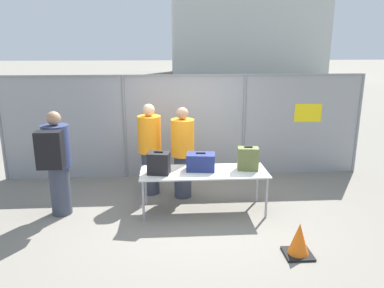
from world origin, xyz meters
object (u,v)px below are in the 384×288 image
at_px(inspection_table, 204,174).
at_px(utility_trailer, 238,133).
at_px(traffic_cone, 299,241).
at_px(suitcase_navy, 201,162).
at_px(security_worker_near, 183,152).
at_px(suitcase_black, 159,163).
at_px(suitcase_olive, 248,159).
at_px(security_worker_far, 150,148).
at_px(traveler_hooded, 56,160).

height_order(inspection_table, utility_trailer, inspection_table).
bearing_deg(traffic_cone, inspection_table, 127.85).
height_order(suitcase_navy, security_worker_near, security_worker_near).
height_order(suitcase_black, suitcase_olive, suitcase_olive).
relative_size(suitcase_navy, utility_trailer, 0.13).
relative_size(security_worker_far, traffic_cone, 3.68).
height_order(traveler_hooded, traffic_cone, traveler_hooded).
xyz_separation_m(traveler_hooded, security_worker_near, (2.11, 0.66, -0.09)).
relative_size(inspection_table, suitcase_navy, 4.19).
bearing_deg(traffic_cone, utility_trailer, 87.75).
xyz_separation_m(utility_trailer, traffic_cone, (-0.22, -5.63, -0.18)).
bearing_deg(security_worker_near, inspection_table, 102.35).
bearing_deg(security_worker_far, utility_trailer, -110.56).
xyz_separation_m(suitcase_black, security_worker_near, (0.43, 0.73, -0.02)).
bearing_deg(suitcase_black, security_worker_near, 59.67).
bearing_deg(traveler_hooded, suitcase_black, -6.96).
height_order(security_worker_far, traffic_cone, security_worker_far).
height_order(inspection_table, traveler_hooded, traveler_hooded).
xyz_separation_m(suitcase_olive, security_worker_near, (-1.09, 0.63, -0.04)).
bearing_deg(utility_trailer, suitcase_black, -117.08).
bearing_deg(utility_trailer, security_worker_far, -125.64).
relative_size(inspection_table, traffic_cone, 4.52).
height_order(suitcase_black, traveler_hooded, traveler_hooded).
bearing_deg(suitcase_navy, suitcase_black, -169.02).
height_order(suitcase_navy, traffic_cone, suitcase_navy).
bearing_deg(traffic_cone, security_worker_far, 131.71).
height_order(suitcase_black, security_worker_far, security_worker_far).
bearing_deg(suitcase_black, traveler_hooded, 177.54).
relative_size(suitcase_black, utility_trailer, 0.10).
bearing_deg(security_worker_near, suitcase_olive, 135.74).
bearing_deg(utility_trailer, inspection_table, -108.60).
distance_m(suitcase_navy, traffic_cone, 2.09).
height_order(inspection_table, security_worker_far, security_worker_far).
distance_m(suitcase_navy, suitcase_olive, 0.81).
distance_m(suitcase_black, traveler_hooded, 1.68).
height_order(utility_trailer, traffic_cone, utility_trailer).
xyz_separation_m(suitcase_navy, suitcase_olive, (0.81, -0.03, 0.05)).
distance_m(suitcase_black, security_worker_far, 0.96).
xyz_separation_m(suitcase_black, utility_trailer, (2.15, 4.20, -0.52)).
distance_m(security_worker_near, security_worker_far, 0.65).
bearing_deg(suitcase_olive, inspection_table, -177.65).
bearing_deg(inspection_table, utility_trailer, 71.40).
bearing_deg(security_worker_far, suitcase_navy, 153.27).
xyz_separation_m(traveler_hooded, traffic_cone, (3.61, -1.50, -0.76)).
bearing_deg(security_worker_near, traveler_hooded, 2.98).
height_order(inspection_table, suitcase_olive, suitcase_olive).
height_order(inspection_table, suitcase_navy, suitcase_navy).
xyz_separation_m(suitcase_navy, traffic_cone, (1.21, -1.57, -0.66)).
xyz_separation_m(inspection_table, utility_trailer, (1.39, 4.13, -0.29)).
height_order(security_worker_near, security_worker_far, security_worker_far).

